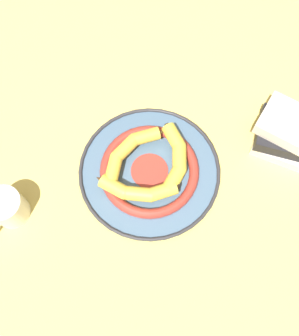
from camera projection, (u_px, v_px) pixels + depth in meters
name	position (u px, v px, depth m)	size (l,w,h in m)	color
ground_plane	(142.00, 187.00, 0.97)	(2.80, 2.80, 0.00)	#E5CC6B
decorative_bowl	(150.00, 171.00, 0.97)	(0.35, 0.35, 0.03)	slate
banana_a	(176.00, 159.00, 0.94)	(0.19, 0.08, 0.03)	yellow
banana_b	(129.00, 150.00, 0.95)	(0.17, 0.13, 0.03)	yellow
banana_c	(136.00, 190.00, 0.91)	(0.07, 0.20, 0.03)	yellow
book_stack	(298.00, 135.00, 0.96)	(0.20, 0.23, 0.10)	silver
coffee_mug	(7.00, 208.00, 0.90)	(0.12, 0.08, 0.08)	white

